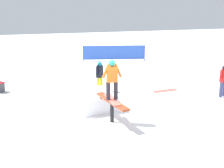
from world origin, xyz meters
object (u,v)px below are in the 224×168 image
at_px(bystander_black, 100,75).
at_px(loose_snowboard_coral, 165,91).
at_px(main_rider_on_rail, 112,80).
at_px(rail_feature, 112,104).
at_px(bystander_red, 223,79).

bearing_deg(bystander_black, loose_snowboard_coral, -56.03).
xyz_separation_m(main_rider_on_rail, loose_snowboard_coral, (-3.12, 3.53, -1.57)).
bearing_deg(loose_snowboard_coral, main_rider_on_rail, 34.97).
bearing_deg(main_rider_on_rail, rail_feature, 0.00).
xyz_separation_m(main_rider_on_rail, bystander_red, (-1.59, 5.66, -0.76)).
bearing_deg(bystander_red, rail_feature, 172.88).
xyz_separation_m(rail_feature, bystander_black, (-3.88, 0.44, 0.12)).
bearing_deg(main_rider_on_rail, loose_snowboard_coral, 130.67).
bearing_deg(main_rider_on_rail, bystander_black, 172.72).
relative_size(rail_feature, main_rider_on_rail, 1.48).
bearing_deg(rail_feature, bystander_red, 94.55).
bearing_deg(bystander_black, main_rider_on_rail, -138.72).
relative_size(rail_feature, bystander_black, 1.49).
bearing_deg(main_rider_on_rail, bystander_red, 104.93).
distance_m(rail_feature, main_rider_on_rail, 0.88).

